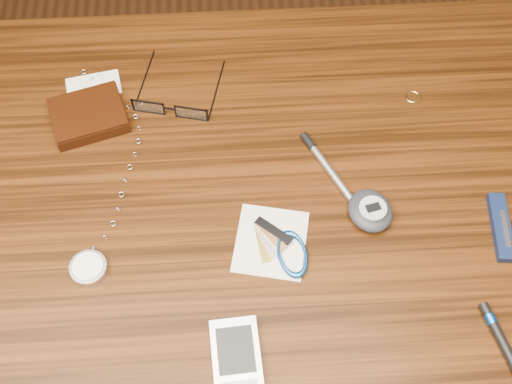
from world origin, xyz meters
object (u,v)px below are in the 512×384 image
desk (209,237)px  notepad_keys (282,247)px  pocket_watch (91,258)px  pda_phone (237,363)px  eyeglasses (171,107)px  pedometer (370,210)px  pocket_knife (501,227)px  silver_pen (324,162)px  wallet_and_card (89,115)px

desk → notepad_keys: notepad_keys is taller
pocket_watch → pda_phone: pda_phone is taller
eyeglasses → pedometer: bearing=-35.3°
desk → eyeglasses: size_ratio=7.30×
notepad_keys → pedometer: bearing=19.7°
pocket_watch → pocket_knife: (0.52, 0.01, -0.00)m
desk → pocket_watch: bearing=-152.0°
notepad_keys → silver_pen: size_ratio=0.97×
desk → pedometer: 0.24m
eyeglasses → wallet_and_card: bearing=-176.5°
desk → pedometer: bearing=-8.0°
pda_phone → pedometer: size_ratio=1.39×
pedometer → notepad_keys: size_ratio=0.67×
notepad_keys → silver_pen: (0.07, 0.12, 0.00)m
notepad_keys → pocket_knife: (0.28, 0.01, 0.00)m
eyeglasses → pocket_watch: size_ratio=0.39×
pocket_knife → desk: bearing=170.9°
notepad_keys → eyeglasses: bearing=122.0°
desk → pocket_watch: pocket_watch is taller
wallet_and_card → pedometer: bearing=-25.2°
eyeglasses → silver_pen: size_ratio=1.16×
pedometer → pocket_knife: size_ratio=0.79×
pda_phone → notepad_keys: size_ratio=0.93×
wallet_and_card → eyeglasses: 0.12m
wallet_and_card → pda_phone: (0.19, -0.36, -0.00)m
wallet_and_card → pedometer: pedometer is taller
eyeglasses → notepad_keys: (0.14, -0.23, -0.01)m
desk → pocket_watch: 0.19m
eyeglasses → notepad_keys: bearing=-58.0°
eyeglasses → notepad_keys: eyeglasses is taller
pda_phone → notepad_keys: bearing=66.6°
pedometer → eyeglasses: bearing=144.7°
desk → pda_phone: (0.03, -0.22, 0.11)m
notepad_keys → pocket_knife: 0.28m
eyeglasses → pda_phone: size_ratio=1.29×
pocket_knife → pedometer: bearing=169.5°
eyeglasses → pedometer: (0.26, -0.18, 0.00)m
pocket_knife → notepad_keys: bearing=-177.6°
eyeglasses → pda_phone: eyeglasses is taller
pedometer → silver_pen: bearing=121.9°
desk → pda_phone: bearing=-80.9°
pedometer → pocket_knife: pedometer is taller
desk → pocket_knife: pocket_knife is taller
pda_phone → pedometer: pedometer is taller
eyeglasses → silver_pen: bearing=-26.1°
pocket_knife → pda_phone: bearing=-155.7°
pocket_knife → silver_pen: pocket_knife is taller
pda_phone → pedometer: 0.26m
desk → pda_phone: 0.24m
pedometer → notepad_keys: pedometer is taller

